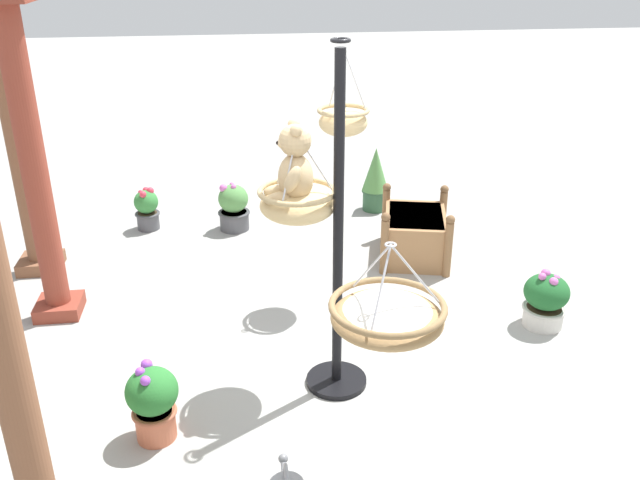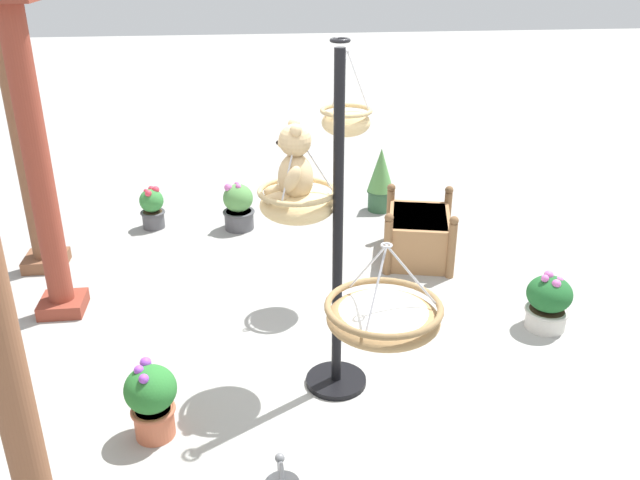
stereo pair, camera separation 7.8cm
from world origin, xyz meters
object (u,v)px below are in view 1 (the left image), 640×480
(hanging_basket_right_low, at_px, (343,120))
(potted_plant_small_succulent, at_px, (147,209))
(display_pole_central, at_px, (337,292))
(potted_plant_flowering_red, at_px, (234,207))
(teddy_bear, at_px, (293,168))
(greenhouse_pillar_left, at_px, (18,140))
(hanging_basket_left_high, at_px, (387,315))
(greenhouse_pillar_right, at_px, (35,173))
(potted_plant_tall_leafy, at_px, (375,179))
(potted_plant_conical_shrub, at_px, (545,300))
(potted_plant_fern_front, at_px, (153,401))
(hanging_basket_with_teddy, at_px, (298,203))
(wooden_planter_box, at_px, (415,234))

(hanging_basket_right_low, distance_m, potted_plant_small_succulent, 2.92)
(display_pole_central, relative_size, potted_plant_flowering_red, 4.48)
(teddy_bear, distance_m, greenhouse_pillar_left, 3.13)
(potted_plant_flowering_red, bearing_deg, teddy_bear, -171.80)
(hanging_basket_left_high, xyz_separation_m, greenhouse_pillar_right, (2.34, 2.32, 0.12))
(greenhouse_pillar_right, distance_m, potted_plant_flowering_red, 2.48)
(greenhouse_pillar_right, height_order, potted_plant_flowering_red, greenhouse_pillar_right)
(greenhouse_pillar_left, bearing_deg, potted_plant_tall_leafy, -72.79)
(teddy_bear, distance_m, potted_plant_small_succulent, 3.54)
(potted_plant_small_succulent, xyz_separation_m, potted_plant_conical_shrub, (-2.56, -3.48, 0.00))
(potted_plant_fern_front, bearing_deg, greenhouse_pillar_right, 29.28)
(potted_plant_flowering_red, height_order, potted_plant_tall_leafy, potted_plant_tall_leafy)
(potted_plant_small_succulent, bearing_deg, hanging_basket_with_teddy, -154.90)
(potted_plant_fern_front, relative_size, potted_plant_flowering_red, 0.99)
(hanging_basket_left_high, bearing_deg, potted_plant_fern_front, 65.72)
(display_pole_central, xyz_separation_m, potted_plant_flowering_red, (2.98, 0.68, -0.50))
(hanging_basket_left_high, distance_m, wooden_planter_box, 3.34)
(display_pole_central, relative_size, hanging_basket_right_low, 3.48)
(hanging_basket_with_teddy, height_order, potted_plant_fern_front, hanging_basket_with_teddy)
(potted_plant_flowering_red, bearing_deg, hanging_basket_right_low, -149.49)
(greenhouse_pillar_right, xyz_separation_m, wooden_planter_box, (0.70, -3.35, -1.03))
(greenhouse_pillar_left, relative_size, potted_plant_conical_shrub, 5.36)
(display_pole_central, height_order, hanging_basket_right_low, display_pole_central)
(greenhouse_pillar_right, bearing_deg, potted_plant_conical_shrub, -100.54)
(teddy_bear, distance_m, potted_plant_flowering_red, 3.16)
(greenhouse_pillar_left, bearing_deg, potted_plant_small_succulent, -47.17)
(display_pole_central, bearing_deg, hanging_basket_right_low, -10.74)
(potted_plant_small_succulent, bearing_deg, teddy_bear, -155.29)
(hanging_basket_right_low, relative_size, potted_plant_flowering_red, 1.29)
(potted_plant_flowering_red, bearing_deg, potted_plant_conical_shrub, -133.70)
(hanging_basket_right_low, bearing_deg, hanging_basket_left_high, 176.09)
(hanging_basket_left_high, bearing_deg, teddy_bear, 17.56)
(teddy_bear, bearing_deg, hanging_basket_right_low, -23.62)
(teddy_bear, height_order, potted_plant_conical_shrub, teddy_bear)
(wooden_planter_box, height_order, potted_plant_conical_shrub, wooden_planter_box)
(potted_plant_fern_front, xyz_separation_m, potted_plant_small_succulent, (3.53, 0.39, -0.05))
(hanging_basket_right_low, xyz_separation_m, potted_plant_fern_front, (-1.79, 1.51, -1.32))
(teddy_bear, bearing_deg, display_pole_central, -118.62)
(greenhouse_pillar_right, bearing_deg, hanging_basket_with_teddy, -120.60)
(wooden_planter_box, bearing_deg, hanging_basket_with_teddy, 143.66)
(wooden_planter_box, bearing_deg, teddy_bear, 143.16)
(hanging_basket_right_low, xyz_separation_m, potted_plant_tall_leafy, (1.97, -0.74, -1.22))
(greenhouse_pillar_left, bearing_deg, potted_plant_conical_shrub, -110.67)
(wooden_planter_box, xyz_separation_m, potted_plant_conical_shrub, (-1.46, -0.72, -0.01))
(greenhouse_pillar_left, relative_size, potted_plant_flowering_red, 4.98)
(hanging_basket_with_teddy, xyz_separation_m, potted_plant_small_succulent, (2.97, 1.39, -1.13))
(hanging_basket_with_teddy, relative_size, greenhouse_pillar_right, 0.23)
(teddy_bear, distance_m, potted_plant_fern_front, 1.74)
(greenhouse_pillar_left, relative_size, potted_plant_tall_leafy, 3.54)
(hanging_basket_right_low, distance_m, wooden_planter_box, 1.73)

